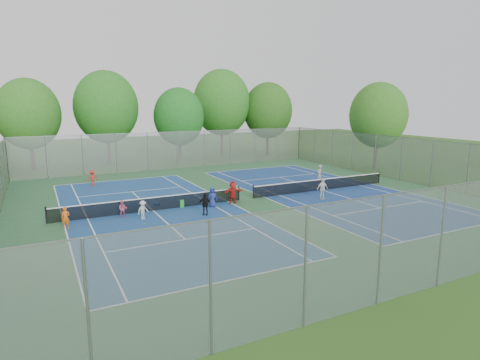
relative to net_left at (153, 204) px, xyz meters
name	(u,v)px	position (x,y,z in m)	size (l,w,h in m)	color
ground	(246,199)	(7.00, 0.00, -0.46)	(120.00, 120.00, 0.00)	#2A531A
court_pad	(246,199)	(7.00, 0.00, -0.45)	(32.00, 32.00, 0.01)	#2B5B35
court_left	(153,211)	(0.00, 0.00, -0.44)	(10.97, 23.77, 0.01)	navy
court_right	(321,190)	(14.00, 0.00, -0.44)	(10.97, 23.77, 0.01)	navy
net_left	(153,204)	(0.00, 0.00, 0.00)	(12.87, 0.10, 0.91)	black
net_right	(322,185)	(14.00, 0.00, 0.00)	(12.87, 0.10, 0.91)	black
fence_north	(177,150)	(7.00, 16.00, 1.54)	(32.00, 0.10, 4.00)	gray
fence_south	(441,237)	(7.00, -16.00, 1.54)	(32.00, 0.10, 4.00)	gray
fence_east	(401,159)	(23.00, 0.00, 1.54)	(32.00, 0.10, 4.00)	gray
tree_nw	(28,114)	(-7.00, 22.00, 5.44)	(6.40, 6.40, 9.58)	#443326
tree_nl	(106,107)	(1.00, 23.00, 6.09)	(7.20, 7.20, 10.69)	#443326
tree_nc	(179,117)	(9.00, 21.00, 4.94)	(6.00, 6.00, 8.85)	#443326
tree_nr	(222,103)	(16.00, 24.00, 6.59)	(7.60, 7.60, 11.42)	#443326
tree_ne	(268,111)	(22.00, 22.00, 5.51)	(6.60, 6.60, 9.77)	#443326
tree_side_e	(378,115)	(26.00, 6.00, 5.29)	(6.00, 6.00, 9.20)	#443326
ball_crate	(157,204)	(0.55, 1.11, -0.32)	(0.30, 0.30, 0.26)	blue
ball_hopper	(182,204)	(1.99, -0.02, -0.18)	(0.28, 0.28, 0.54)	green
student_a	(66,218)	(-5.42, -1.47, 0.18)	(0.46, 0.30, 1.27)	orange
student_b	(123,209)	(-2.06, -0.60, 0.08)	(0.52, 0.41, 1.07)	#D55377
student_c	(143,210)	(-1.05, -1.65, 0.14)	(0.76, 0.44, 1.18)	silver
student_d	(205,204)	(2.70, -2.50, 0.26)	(0.84, 0.35, 1.43)	black
student_e	(212,197)	(3.92, -0.85, 0.23)	(0.67, 0.44, 1.37)	navy
student_f	(233,192)	(5.62, -0.60, 0.35)	(1.50, 0.48, 1.61)	red
child_far_baseline	(92,178)	(-2.48, 10.45, 0.22)	(0.87, 0.50, 1.34)	red
instructor	(319,175)	(15.09, 1.74, 0.44)	(0.65, 0.43, 1.79)	gray
teen_court_b	(322,189)	(12.08, -2.50, 0.34)	(0.93, 0.39, 1.59)	white
tennis_ball_0	(101,238)	(-3.95, -4.24, -0.42)	(0.07, 0.07, 0.07)	#C4D531
tennis_ball_1	(145,224)	(-1.24, -2.75, -0.42)	(0.07, 0.07, 0.07)	#B9D732
tennis_ball_2	(169,240)	(-0.78, -6.07, -0.42)	(0.07, 0.07, 0.07)	#CEDC33
tennis_ball_3	(228,216)	(3.88, -3.40, -0.42)	(0.07, 0.07, 0.07)	#B8CC2F
tennis_ball_4	(238,217)	(4.36, -3.94, -0.42)	(0.07, 0.07, 0.07)	#AACC2F
tennis_ball_5	(179,237)	(-0.19, -5.96, -0.42)	(0.07, 0.07, 0.07)	yellow
tennis_ball_6	(240,228)	(3.43, -6.03, -0.42)	(0.07, 0.07, 0.07)	#C6DC33
tennis_ball_7	(221,210)	(4.06, -1.97, -0.42)	(0.07, 0.07, 0.07)	yellow
tennis_ball_8	(104,253)	(-4.11, -6.46, -0.42)	(0.07, 0.07, 0.07)	#CBDE33
tennis_ball_9	(209,231)	(1.66, -5.68, -0.42)	(0.07, 0.07, 0.07)	gold
tennis_ball_10	(229,223)	(3.27, -4.88, -0.42)	(0.07, 0.07, 0.07)	#ABC42D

